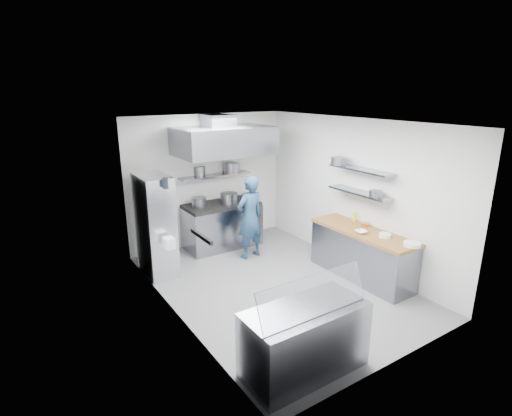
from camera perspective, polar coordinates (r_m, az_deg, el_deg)
floor at (r=7.13m, az=2.68°, el=-10.85°), size 5.00×5.00×0.00m
ceiling at (r=6.34m, az=3.02°, el=12.20°), size 5.00×5.00×0.00m
wall_back at (r=8.68m, az=-6.86°, el=3.96°), size 3.60×2.80×0.02m
wall_front at (r=4.92m, az=20.23°, el=-7.01°), size 3.60×2.80×0.02m
wall_left at (r=5.78m, az=-11.81°, el=-2.79°), size 2.80×5.00×0.02m
wall_right at (r=7.76m, az=13.70°, el=2.07°), size 2.80×5.00×0.02m
gas_range at (r=8.64m, az=-4.87°, el=-2.59°), size 1.60×0.80×0.90m
cooktop at (r=8.50m, az=-4.95°, el=0.47°), size 1.57×0.78×0.06m
stock_pot_left at (r=8.27m, az=-8.14°, el=0.84°), size 0.30×0.30×0.20m
stock_pot_mid at (r=8.39m, az=-3.89°, el=1.35°), size 0.36×0.36×0.24m
stock_pot_right at (r=8.64m, az=-1.25°, el=1.56°), size 0.26×0.26×0.16m
over_range_shelf at (r=8.56m, az=-5.81°, el=4.64°), size 1.60×0.30×0.04m
shelf_pot_a at (r=8.57m, az=-8.15°, el=5.32°), size 0.27×0.27×0.18m
shelf_pot_b at (r=8.69m, az=-3.46°, el=5.75°), size 0.33×0.33×0.22m
extractor_hood at (r=8.07m, az=-4.60°, el=9.56°), size 1.90×1.15×0.55m
hood_duct at (r=8.23m, az=-5.43°, el=12.33°), size 0.55×0.55×0.24m
red_firebox at (r=8.17m, az=-14.56°, el=2.88°), size 0.22×0.10×0.26m
chef at (r=7.92m, az=-0.88°, el=-1.34°), size 0.66×0.48×1.68m
wire_rack at (r=7.44m, az=-14.18°, el=-2.41°), size 0.50×0.90×1.85m
rack_bin_a at (r=6.91m, az=-12.32°, el=-4.89°), size 0.16×0.20×0.18m
rack_bin_b at (r=7.16m, az=-13.91°, el=0.02°), size 0.15×0.19×0.17m
rack_jar at (r=6.74m, az=-12.84°, el=3.47°), size 0.10×0.10×0.18m
knife_strip at (r=4.96m, az=-7.80°, el=-4.05°), size 0.04×0.55×0.05m
prep_counter_base at (r=7.46m, az=14.81°, el=-6.56°), size 0.62×2.00×0.84m
prep_counter_top at (r=7.30m, az=15.07°, el=-3.31°), size 0.65×2.04×0.06m
plate_stack_a at (r=6.81m, az=21.42°, el=-4.84°), size 0.27×0.27×0.06m
plate_stack_b at (r=7.05m, az=17.92°, el=-3.73°), size 0.20×0.20×0.06m
copper_pan at (r=7.50m, az=15.40°, el=-2.30°), size 0.15×0.15×0.06m
squeeze_bottle at (r=7.71m, az=13.88°, el=-1.21°), size 0.06×0.06×0.18m
mixing_bowl at (r=7.12m, az=14.74°, el=-3.32°), size 0.23×0.23×0.05m
wall_shelf_lower at (r=7.42m, az=14.57°, el=2.16°), size 0.30×1.30×0.04m
wall_shelf_upper at (r=7.33m, az=14.80°, el=5.33°), size 0.30×1.30×0.04m
shelf_pot_c at (r=7.13m, az=16.78°, el=1.98°), size 0.23×0.23×0.10m
shelf_pot_d at (r=7.59m, az=11.73°, el=6.60°), size 0.28×0.28×0.14m
display_case at (r=5.03m, az=6.95°, el=-18.20°), size 1.50×0.70×0.85m
display_glass at (r=4.61m, az=8.21°, el=-12.29°), size 1.47×0.19×0.42m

